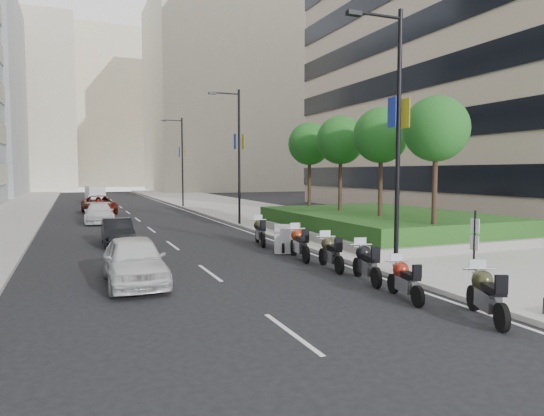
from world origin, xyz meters
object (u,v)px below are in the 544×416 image
motorcycle_0 (486,294)px  motorcycle_4 (299,243)px  lamp_post_2 (181,157)px  motorcycle_3 (330,252)px  car_c (99,213)px  lamp_post_0 (395,129)px  lamp_post_1 (237,150)px  car_a (134,260)px  car_b (117,232)px  parking_sign (474,246)px  delivery_van (95,195)px  motorcycle_2 (366,263)px  motorcycle_1 (404,280)px  motorcycle_5 (283,239)px  motorcycle_6 (260,232)px  car_d (99,205)px

motorcycle_0 → motorcycle_4: motorcycle_4 is taller
lamp_post_2 → motorcycle_3: (-1.32, -33.04, -4.44)m
motorcycle_3 → car_c: car_c is taller
lamp_post_0 → lamp_post_1: 17.00m
car_a → car_b: size_ratio=1.16×
lamp_post_2 → car_c: 15.66m
motorcycle_4 → car_c: size_ratio=0.51×
parking_sign → motorcycle_4: (-2.15, 7.27, -0.80)m
car_c → parking_sign: bearing=-68.4°
car_c → motorcycle_4: bearing=-67.2°
car_c → delivery_van: bearing=90.4°
motorcycle_4 → car_a: (-6.84, -2.03, 0.12)m
motorcycle_2 → motorcycle_3: motorcycle_2 is taller
motorcycle_1 → motorcycle_3: 4.58m
delivery_van → lamp_post_2: bearing=-60.2°
lamp_post_2 → motorcycle_5: lamp_post_2 is taller
lamp_post_0 → motorcycle_0: size_ratio=4.07×
motorcycle_4 → delivery_van: delivery_van is taller
motorcycle_0 → motorcycle_6: bearing=27.6°
parking_sign → motorcycle_5: 9.63m
motorcycle_5 → car_b: (-6.79, 4.90, 0.08)m
car_a → car_b: bearing=89.0°
motorcycle_0 → motorcycle_5: size_ratio=1.09×
lamp_post_0 → motorcycle_4: lamp_post_0 is taller
motorcycle_2 → car_b: bearing=43.3°
lamp_post_2 → delivery_van: size_ratio=1.89×
motorcycle_1 → car_a: bearing=65.9°
motorcycle_0 → car_b: bearing=48.6°
parking_sign → motorcycle_3: 5.41m
parking_sign → motorcycle_4: size_ratio=1.01×
motorcycle_6 → car_b: (-6.52, 2.70, -0.01)m
lamp_post_1 → motorcycle_4: (-1.49, -12.73, -4.41)m
lamp_post_0 → delivery_van: lamp_post_0 is taller
motorcycle_0 → delivery_van: (-6.91, 51.19, 0.27)m
motorcycle_0 → motorcycle_3: (-0.47, 6.88, -0.00)m
motorcycle_1 → motorcycle_6: motorcycle_6 is taller
lamp_post_2 → motorcycle_0: lamp_post_2 is taller
motorcycle_3 → car_d: (-6.72, 28.96, 0.14)m
motorcycle_4 → car_c: car_c is taller
lamp_post_0 → motorcycle_5: lamp_post_0 is taller
car_c → lamp_post_0: bearing=-67.5°
lamp_post_2 → motorcycle_6: (-1.59, -26.42, -4.41)m
motorcycle_2 → lamp_post_0: bearing=-63.7°
motorcycle_2 → car_d: car_d is taller
lamp_post_1 → car_b: 10.87m
car_d → motorcycle_4: bearing=-80.3°
motorcycle_0 → car_b: (-7.27, 16.19, 0.02)m
motorcycle_0 → car_a: car_a is taller
lamp_post_2 → motorcycle_2: size_ratio=3.85×
delivery_van → motorcycle_0: bearing=-87.1°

